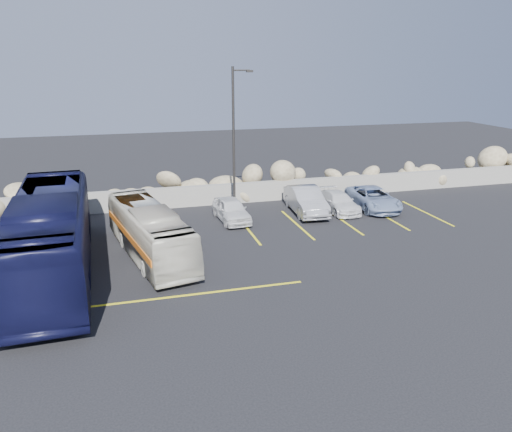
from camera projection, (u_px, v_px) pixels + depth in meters
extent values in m
plane|color=black|center=(227.00, 293.00, 18.55)|extent=(90.00, 90.00, 0.00)
cube|color=gray|center=(184.00, 197.00, 29.42)|extent=(60.00, 0.40, 1.20)
cube|color=yellow|center=(147.00, 238.00, 24.36)|extent=(0.12, 5.00, 0.01)
cube|color=yellow|center=(247.00, 229.00, 25.65)|extent=(0.12, 5.00, 0.01)
cube|color=yellow|center=(297.00, 224.00, 26.33)|extent=(0.12, 5.00, 0.01)
cube|color=yellow|center=(342.00, 220.00, 26.99)|extent=(0.12, 5.00, 0.01)
cube|color=yellow|center=(385.00, 217.00, 27.65)|extent=(0.12, 5.00, 0.01)
cube|color=yellow|center=(426.00, 213.00, 28.31)|extent=(0.12, 5.00, 0.01)
cube|color=yellow|center=(199.00, 294.00, 18.48)|extent=(8.00, 0.12, 0.01)
cylinder|color=#2C2A27|center=(234.00, 144.00, 26.74)|extent=(0.14, 0.14, 8.00)
cylinder|color=#2C2A27|center=(241.00, 70.00, 25.72)|extent=(0.90, 0.08, 0.08)
cube|color=#2C2A27|center=(250.00, 71.00, 25.85)|extent=(0.35, 0.18, 0.12)
imported|color=beige|center=(149.00, 232.00, 21.79)|extent=(3.53, 8.30, 2.25)
imported|color=black|center=(50.00, 236.00, 19.69)|extent=(3.25, 12.02, 3.32)
imported|color=silver|center=(231.00, 210.00, 26.80)|extent=(1.69, 3.70, 1.23)
imported|color=#9E9EA2|center=(306.00, 200.00, 28.16)|extent=(1.87, 4.54, 1.46)
imported|color=silver|center=(338.00, 202.00, 28.56)|extent=(1.54, 3.72, 1.08)
imported|color=#7E90B2|center=(373.00, 198.00, 29.03)|extent=(2.27, 4.53, 1.23)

